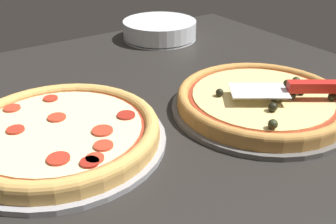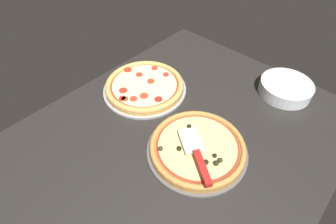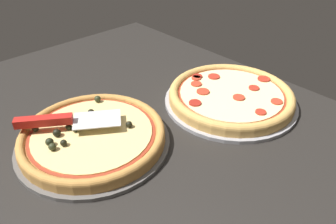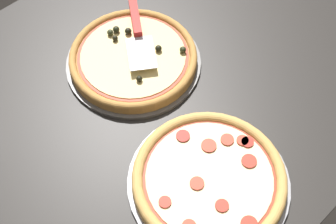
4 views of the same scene
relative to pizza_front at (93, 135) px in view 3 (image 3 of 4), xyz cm
name	(u,v)px [view 3 (image 3 of 4)]	position (x,y,z in cm)	size (l,w,h in cm)	color
ground_plane	(132,136)	(2.12, 9.66, -4.47)	(126.53, 103.00, 3.60)	black
pizza_pan_front	(94,142)	(0.04, 0.03, -2.17)	(35.98, 35.98, 1.00)	#565451
pizza_front	(93,135)	(0.00, 0.00, 0.00)	(33.82, 33.82, 4.35)	#B77F3D
pizza_pan_back	(230,101)	(10.81, 38.00, -2.17)	(36.85, 36.85, 1.00)	#939399
pizza_back	(231,95)	(10.79, 38.01, -0.06)	(34.64, 34.64, 3.25)	tan
serving_spatula	(57,121)	(-6.07, -5.20, 3.47)	(17.18, 22.27, 2.00)	silver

